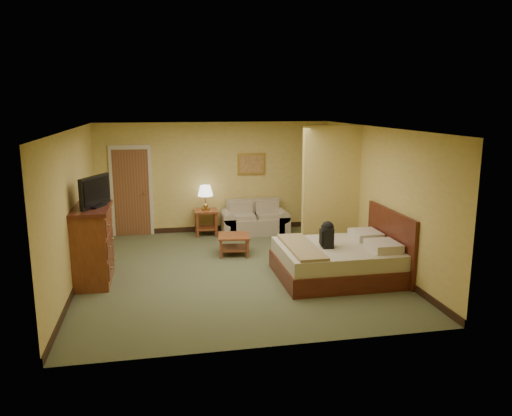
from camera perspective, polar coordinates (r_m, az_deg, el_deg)
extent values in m
plane|color=#515839|center=(9.30, -2.42, -7.14)|extent=(6.00, 6.00, 0.00)
plane|color=white|center=(8.80, -2.57, 9.07)|extent=(6.00, 6.00, 0.00)
cube|color=#D1B759|center=(11.89, -4.67, 3.50)|extent=(5.50, 0.02, 2.60)
cube|color=#D1B759|center=(8.98, -20.11, 0.04)|extent=(0.02, 6.00, 2.60)
cube|color=#D1B759|center=(9.75, 13.71, 1.33)|extent=(0.02, 6.00, 2.60)
cube|color=#D1B759|center=(10.37, 8.57, 2.16)|extent=(1.20, 0.15, 2.60)
cube|color=beige|center=(11.85, -14.04, 1.93)|extent=(0.94, 0.06, 2.10)
cube|color=brown|center=(11.84, -14.04, 1.68)|extent=(0.80, 0.04, 2.00)
cylinder|color=#A6803D|center=(11.78, -12.59, 1.69)|extent=(0.04, 0.12, 0.04)
cube|color=black|center=(12.13, -4.56, -2.31)|extent=(5.50, 0.02, 0.12)
cube|color=tan|center=(11.78, -0.09, -2.04)|extent=(1.28, 0.69, 0.38)
cube|color=tan|center=(11.97, -0.36, 0.13)|extent=(1.28, 0.16, 0.40)
cube|color=tan|center=(11.67, -3.18, -2.07)|extent=(0.27, 0.69, 0.43)
cube|color=tan|center=(11.91, 2.94, -1.78)|extent=(0.27, 0.69, 0.43)
cube|color=maroon|center=(11.65, -5.77, -0.33)|extent=(0.54, 0.54, 0.04)
cube|color=maroon|center=(11.75, -5.72, -2.29)|extent=(0.45, 0.45, 0.03)
cube|color=maroon|center=(11.49, -6.71, -2.05)|extent=(0.05, 0.05, 0.55)
cube|color=maroon|center=(11.53, -4.57, -1.95)|extent=(0.05, 0.05, 0.55)
cube|color=maroon|center=(11.91, -6.87, -1.55)|extent=(0.05, 0.05, 0.55)
cube|color=maroon|center=(11.95, -4.80, -1.46)|extent=(0.05, 0.05, 0.55)
cylinder|color=#A6803D|center=(11.64, -5.77, -0.13)|extent=(0.18, 0.18, 0.04)
cylinder|color=#A6803D|center=(11.60, -5.79, 0.95)|extent=(0.02, 0.02, 0.29)
cone|color=white|center=(11.56, -5.82, 1.99)|extent=(0.35, 0.35, 0.24)
cube|color=maroon|center=(10.15, -2.54, -3.22)|extent=(0.70, 0.70, 0.04)
cube|color=maroon|center=(10.22, -2.52, -4.58)|extent=(0.60, 0.60, 0.03)
cube|color=maroon|center=(9.91, -3.83, -4.79)|extent=(0.04, 0.04, 0.38)
cube|color=maroon|center=(10.50, -1.29, -3.81)|extent=(0.04, 0.04, 0.38)
cube|color=#B78E3F|center=(11.96, -0.51, 5.04)|extent=(0.67, 0.03, 0.52)
cube|color=#9C6030|center=(11.94, -0.49, 5.03)|extent=(0.56, 0.02, 0.41)
cube|color=maroon|center=(8.99, -18.17, -4.22)|extent=(0.58, 1.15, 1.26)
cube|color=#471910|center=(8.84, -18.45, -0.10)|extent=(0.65, 1.24, 0.06)
cube|color=black|center=(8.82, -17.83, 0.23)|extent=(0.35, 0.43, 0.03)
cube|color=black|center=(8.77, -17.93, 1.85)|extent=(0.42, 0.81, 0.52)
cube|color=#471910|center=(9.02, 9.41, -6.83)|extent=(2.14, 1.71, 0.32)
cube|color=beige|center=(8.93, 9.47, -5.08)|extent=(2.08, 1.65, 0.26)
cube|color=#471910|center=(9.27, 15.09, -3.81)|extent=(0.06, 1.82, 1.18)
cube|color=beige|center=(8.80, 14.35, -4.25)|extent=(0.48, 0.59, 0.15)
cube|color=beige|center=(9.45, 12.42, -3.03)|extent=(0.48, 0.59, 0.15)
cube|color=#917C4F|center=(8.67, 5.19, -4.44)|extent=(0.48, 1.61, 0.05)
cube|color=black|center=(8.74, 8.17, -3.32)|extent=(0.21, 0.29, 0.36)
sphere|color=black|center=(8.70, 8.20, -2.19)|extent=(0.21, 0.21, 0.21)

